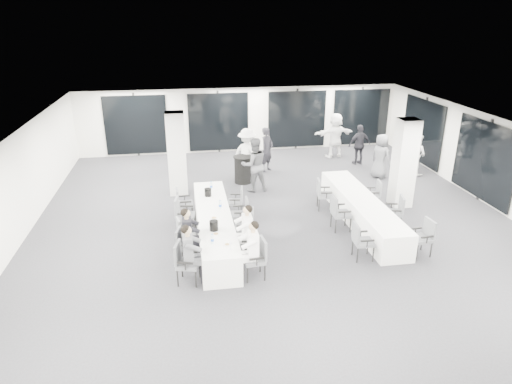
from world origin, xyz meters
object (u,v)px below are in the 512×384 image
chair_main_left_near (184,260)px  chair_side_right_near (424,235)px  standing_guest_g (173,147)px  standing_guest_h (417,151)px  chair_main_right_mid (247,225)px  chair_main_right_second (251,240)px  chair_main_right_near (258,256)px  chair_side_left_mid (338,211)px  standing_guest_e (381,153)px  chair_main_right_fourth (242,212)px  standing_guest_d (360,142)px  banquet_table_main (214,226)px  ice_bucket_near (214,226)px  chair_main_right_far (238,199)px  ice_bucket_far (208,192)px  standing_guest_a (267,147)px  chair_side_left_far (323,192)px  chair_main_left_second (184,243)px  cocktail_table (243,169)px  standing_guest_f (335,132)px  chair_side_left_near (361,239)px  banquet_table_side (361,210)px  standing_guest_b (254,161)px  chair_main_left_mid (184,231)px  chair_main_left_fourth (182,213)px  standing_guest_c (247,151)px  chair_side_right_far (375,192)px  chair_main_left_far (182,202)px

chair_main_left_near → chair_side_right_near: bearing=107.6°
standing_guest_g → standing_guest_h: bearing=42.0°
chair_main_right_mid → chair_main_right_second: bearing=-170.3°
chair_main_right_near → chair_main_right_mid: size_ratio=0.98×
chair_side_left_mid → standing_guest_e: (2.99, 4.03, 0.36)m
chair_main_right_second → chair_side_right_near: chair_side_right_near is taller
chair_main_right_fourth → standing_guest_g: (-1.91, 5.47, 0.47)m
chair_main_left_near → standing_guest_d: 10.56m
banquet_table_main → ice_bucket_near: ice_bucket_near is taller
chair_main_right_far → ice_bucket_far: size_ratio=3.79×
standing_guest_a → standing_guest_d: standing_guest_a is taller
chair_side_left_far → chair_side_right_near: (1.67, -3.22, -0.01)m
chair_side_left_far → chair_main_right_far: bearing=-80.5°
standing_guest_a → banquet_table_main: bearing=-159.2°
chair_main_left_second → chair_side_left_mid: bearing=119.1°
cocktail_table → standing_guest_f: bearing=30.8°
chair_side_left_near → standing_guest_d: bearing=162.0°
banquet_table_side → standing_guest_b: bearing=131.3°
ice_bucket_near → chair_main_left_mid: bearing=142.0°
cocktail_table → chair_main_right_far: cocktail_table is taller
standing_guest_a → chair_main_left_second: bearing=-161.4°
standing_guest_h → ice_bucket_far: bearing=89.9°
chair_main_left_fourth → chair_main_right_second: bearing=52.5°
chair_main_right_near → standing_guest_a: bearing=-17.6°
standing_guest_h → cocktail_table: bearing=69.2°
chair_side_left_near → ice_bucket_near: 3.65m
chair_main_left_near → chair_main_right_far: (1.66, 3.56, -0.06)m
standing_guest_d → standing_guest_f: standing_guest_f is taller
standing_guest_g → chair_main_right_fourth: bearing=-17.8°
banquet_table_main → chair_side_left_mid: bearing=-0.3°
banquet_table_main → chair_main_right_far: chair_main_right_far is taller
standing_guest_c → chair_side_right_far: bearing=179.6°
chair_main_left_second → chair_main_right_fourth: size_ratio=0.96×
chair_side_right_near → banquet_table_side: bearing=16.3°
chair_main_right_mid → chair_side_left_far: bearing=-43.5°
chair_main_left_near → chair_main_right_far: size_ratio=1.13×
standing_guest_h → chair_main_right_far: bearing=90.7°
chair_main_left_mid → standing_guest_b: standing_guest_b is taller
cocktail_table → chair_main_left_fourth: bearing=-120.6°
chair_main_right_far → chair_side_left_far: (2.67, -0.00, 0.06)m
chair_main_right_near → chair_side_right_far: 5.55m
standing_guest_e → standing_guest_c: bearing=53.7°
chair_main_right_near → chair_main_right_fourth: bearing=-5.4°
standing_guest_a → standing_guest_f: standing_guest_f is taller
standing_guest_h → standing_guest_a: bearing=57.2°
chair_main_left_fourth → chair_side_left_near: size_ratio=1.07×
banquet_table_main → chair_side_right_far: chair_side_right_far is taller
chair_main_left_second → chair_side_left_mid: (4.32, 1.12, 0.07)m
chair_main_left_mid → chair_main_left_far: chair_main_left_far is taller
chair_main_left_near → standing_guest_e: (7.32, 6.07, 0.38)m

